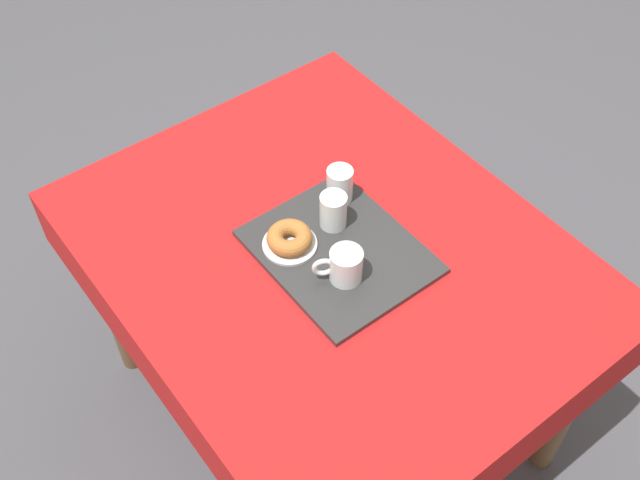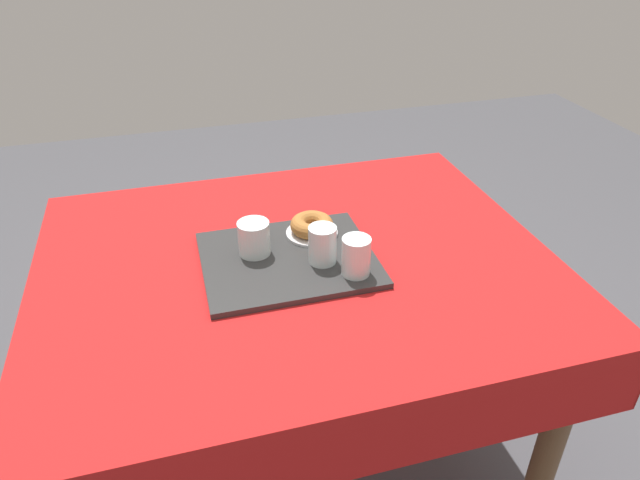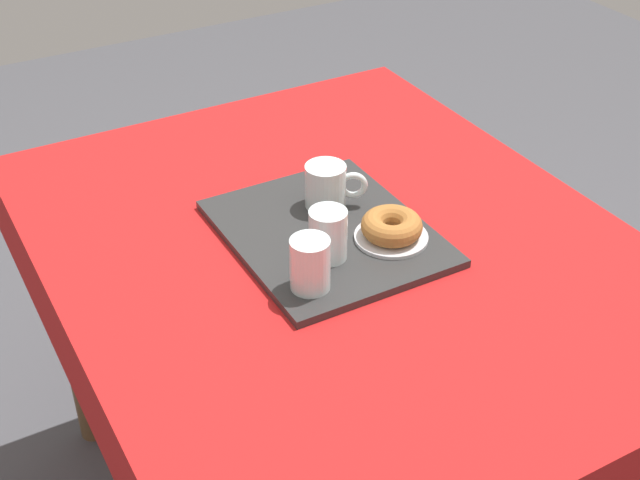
{
  "view_description": "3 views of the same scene",
  "coord_description": "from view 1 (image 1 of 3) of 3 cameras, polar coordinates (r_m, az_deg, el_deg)",
  "views": [
    {
      "loc": [
        -0.92,
        0.73,
        2.17
      ],
      "look_at": [
        0.02,
        0.02,
        0.8
      ],
      "focal_mm": 43.52,
      "sensor_mm": 36.0,
      "label": 1
    },
    {
      "loc": [
        -0.25,
        -1.12,
        1.53
      ],
      "look_at": [
        0.06,
        0.01,
        0.8
      ],
      "focal_mm": 32.1,
      "sensor_mm": 36.0,
      "label": 2
    },
    {
      "loc": [
        1.09,
        -0.64,
        1.64
      ],
      "look_at": [
        0.02,
        -0.05,
        0.8
      ],
      "focal_mm": 48.54,
      "sensor_mm": 36.0,
      "label": 3
    }
  ],
  "objects": [
    {
      "name": "ground_plane",
      "position": [
        2.47,
        0.55,
        -12.2
      ],
      "size": [
        6.0,
        6.0,
        0.0
      ],
      "primitive_type": "plane",
      "color": "#47474C"
    },
    {
      "name": "dining_table",
      "position": [
        1.91,
        0.7,
        -2.66
      ],
      "size": [
        1.22,
        0.98,
        0.77
      ],
      "color": "red",
      "rests_on": "ground"
    },
    {
      "name": "water_glass_near",
      "position": [
        1.9,
        1.46,
        4.0
      ],
      "size": [
        0.07,
        0.07,
        0.09
      ],
      "color": "silver",
      "rests_on": "serving_tray"
    },
    {
      "name": "sugar_donut_left",
      "position": [
        1.81,
        -2.26,
        0.16
      ],
      "size": [
        0.11,
        0.11,
        0.04
      ],
      "primitive_type": "torus",
      "color": "#A3662D",
      "rests_on": "donut_plate_left"
    },
    {
      "name": "tea_mug_left",
      "position": [
        1.74,
        1.85,
        -1.93
      ],
      "size": [
        0.08,
        0.11,
        0.08
      ],
      "color": "silver",
      "rests_on": "serving_tray"
    },
    {
      "name": "donut_plate_left",
      "position": [
        1.82,
        -2.23,
        -0.32
      ],
      "size": [
        0.13,
        0.13,
        0.01
      ],
      "primitive_type": "cylinder",
      "color": "silver",
      "rests_on": "serving_tray"
    },
    {
      "name": "serving_tray",
      "position": [
        1.82,
        1.41,
        -0.85
      ],
      "size": [
        0.4,
        0.33,
        0.02
      ],
      "primitive_type": "cube",
      "color": "#2D2D2D",
      "rests_on": "dining_table"
    },
    {
      "name": "water_glass_far",
      "position": [
        1.84,
        0.98,
        2.06
      ],
      "size": [
        0.07,
        0.07,
        0.09
      ],
      "color": "silver",
      "rests_on": "serving_tray"
    }
  ]
}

